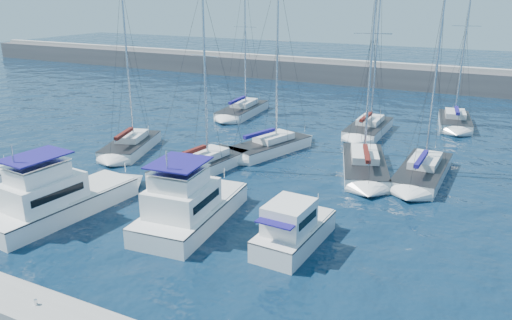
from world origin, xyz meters
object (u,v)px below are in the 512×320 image
at_px(sailboat_back_c, 455,121).
at_px(sailboat_mid_a, 131,145).
at_px(sailboat_mid_e, 423,172).
at_px(motor_yacht_port_inner, 56,200).
at_px(sailboat_mid_b, 201,166).
at_px(motor_yacht_stbd_inner, 188,208).
at_px(sailboat_back_b, 369,128).
at_px(motor_yacht_stbd_outer, 293,231).
at_px(sailboat_mid_d, 364,165).
at_px(sailboat_mid_c, 270,146).
at_px(sailboat_back_a, 243,110).

bearing_deg(sailboat_back_c, sailboat_mid_a, -147.02).
bearing_deg(sailboat_mid_a, sailboat_mid_e, -6.80).
distance_m(motor_yacht_port_inner, sailboat_mid_b, 11.55).
height_order(sailboat_mid_a, sailboat_mid_e, sailboat_mid_a).
xyz_separation_m(sailboat_mid_a, sailboat_mid_e, (24.11, 4.62, -0.02)).
distance_m(motor_yacht_stbd_inner, sailboat_mid_e, 18.48).
height_order(motor_yacht_stbd_inner, sailboat_mid_b, sailboat_mid_b).
height_order(sailboat_mid_b, sailboat_back_b, sailboat_back_b).
height_order(motor_yacht_stbd_inner, motor_yacht_stbd_outer, motor_yacht_stbd_inner).
height_order(motor_yacht_port_inner, sailboat_mid_d, sailboat_mid_d).
distance_m(sailboat_mid_a, sailboat_mid_e, 24.55).
height_order(motor_yacht_stbd_outer, sailboat_mid_a, sailboat_mid_a).
bearing_deg(sailboat_back_b, sailboat_back_c, 42.83).
bearing_deg(sailboat_back_b, motor_yacht_stbd_inner, -99.61).
height_order(motor_yacht_port_inner, sailboat_mid_b, sailboat_mid_b).
distance_m(motor_yacht_port_inner, sailboat_mid_e, 25.94).
relative_size(sailboat_mid_b, sailboat_mid_c, 0.93).
relative_size(sailboat_mid_c, sailboat_back_c, 0.94).
xyz_separation_m(motor_yacht_stbd_inner, sailboat_mid_d, (6.96, 14.06, -0.60)).
bearing_deg(sailboat_back_b, sailboat_mid_b, -117.11).
xyz_separation_m(motor_yacht_stbd_inner, sailboat_back_a, (-10.48, 26.55, -0.60)).
height_order(motor_yacht_stbd_outer, sailboat_mid_e, sailboat_mid_e).
bearing_deg(sailboat_mid_b, sailboat_mid_c, 78.20).
bearing_deg(sailboat_back_b, sailboat_mid_d, -76.75).
xyz_separation_m(motor_yacht_stbd_outer, sailboat_back_a, (-17.12, 26.24, -0.41)).
bearing_deg(sailboat_mid_b, sailboat_mid_d, 36.08).
xyz_separation_m(sailboat_mid_b, sailboat_back_a, (-6.10, 18.33, 0.02)).
distance_m(motor_yacht_stbd_outer, sailboat_back_b, 24.95).
bearing_deg(motor_yacht_port_inner, sailboat_mid_b, 77.37).
bearing_deg(sailboat_mid_c, sailboat_mid_e, 15.16).
bearing_deg(sailboat_mid_a, sailboat_mid_b, -29.43).
height_order(sailboat_back_b, sailboat_back_c, sailboat_back_c).
bearing_deg(sailboat_mid_b, sailboat_back_c, 64.52).
xyz_separation_m(motor_yacht_stbd_outer, sailboat_mid_d, (0.32, 13.75, -0.41)).
bearing_deg(sailboat_back_a, motor_yacht_port_inner, -88.45).
distance_m(motor_yacht_stbd_outer, sailboat_back_a, 31.34).
distance_m(sailboat_mid_c, sailboat_back_a, 14.28).
bearing_deg(sailboat_mid_c, sailboat_back_c, 69.01).
bearing_deg(sailboat_mid_d, sailboat_back_b, 84.91).
bearing_deg(motor_yacht_port_inner, sailboat_back_b, 71.51).
distance_m(sailboat_mid_d, sailboat_mid_e, 4.38).
distance_m(sailboat_back_b, sailboat_back_c, 9.96).
xyz_separation_m(sailboat_mid_c, sailboat_back_b, (6.15, 9.88, -0.00)).
height_order(motor_yacht_port_inner, sailboat_back_b, sailboat_back_b).
bearing_deg(sailboat_mid_e, motor_yacht_port_inner, -136.54).
relative_size(motor_yacht_stbd_inner, motor_yacht_stbd_outer, 1.49).
bearing_deg(sailboat_mid_d, sailboat_mid_b, -170.73).
bearing_deg(sailboat_back_c, sailboat_mid_c, -137.84).
height_order(sailboat_mid_a, sailboat_back_c, sailboat_back_c).
distance_m(sailboat_mid_c, sailboat_back_b, 11.64).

